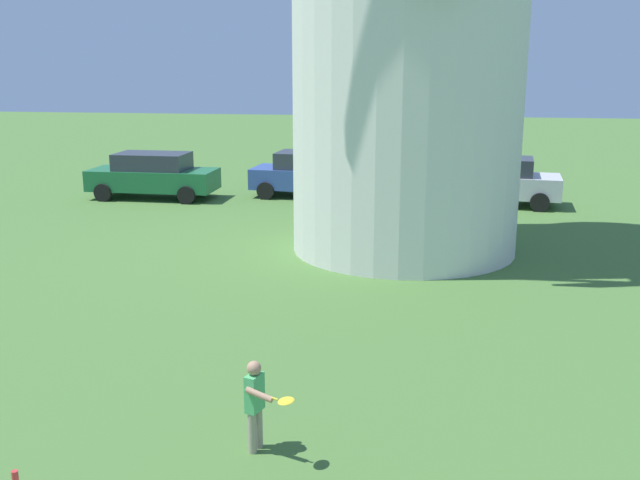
# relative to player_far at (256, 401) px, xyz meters

# --- Properties ---
(player_far) EXTENTS (0.68, 0.64, 1.16)m
(player_far) POSITION_rel_player_far_xyz_m (0.00, 0.00, 0.00)
(player_far) COLOR #9E937F
(player_far) RESTS_ON ground_plane
(parked_car_green) EXTENTS (4.34, 1.92, 1.56)m
(parked_car_green) POSITION_rel_player_far_xyz_m (-7.42, 15.88, 0.15)
(parked_car_green) COLOR #1E6638
(parked_car_green) RESTS_ON ground_plane
(parked_car_blue) EXTENTS (4.06, 2.13, 1.56)m
(parked_car_blue) POSITION_rel_player_far_xyz_m (-2.15, 16.95, 0.15)
(parked_car_blue) COLOR #334C99
(parked_car_blue) RESTS_ON ground_plane
(parked_car_silver) EXTENTS (4.28, 2.19, 1.56)m
(parked_car_silver) POSITION_rel_player_far_xyz_m (4.10, 16.45, 0.15)
(parked_car_silver) COLOR silver
(parked_car_silver) RESTS_ON ground_plane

